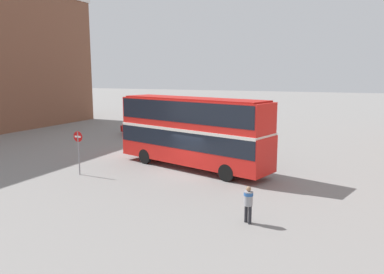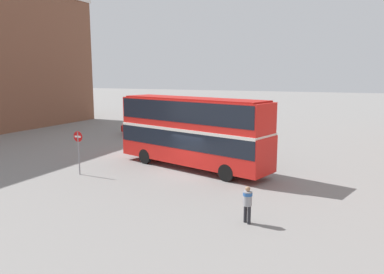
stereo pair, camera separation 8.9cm
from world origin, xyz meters
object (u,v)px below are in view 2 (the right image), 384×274
pedestrian_foreground (248,201)px  parked_car_kerb_near (142,128)px  no_entry_sign (78,145)px  parked_car_kerb_far (215,127)px  double_decker_bus (192,128)px

pedestrian_foreground → parked_car_kerb_near: pedestrian_foreground is taller
pedestrian_foreground → no_entry_sign: size_ratio=0.58×
parked_car_kerb_far → no_entry_sign: (-2.41, -18.84, 1.14)m
double_decker_bus → pedestrian_foreground: bearing=-36.2°
double_decker_bus → parked_car_kerb_far: 14.97m
double_decker_bus → no_entry_sign: bearing=-127.3°
parked_car_kerb_near → no_entry_sign: bearing=-59.5°
double_decker_bus → parked_car_kerb_far: size_ratio=2.80×
pedestrian_foreground → parked_car_kerb_far: size_ratio=0.39×
parked_car_kerb_near → no_entry_sign: no_entry_sign is taller
double_decker_bus → parked_car_kerb_near: size_ratio=2.38×
no_entry_sign → double_decker_bus: bearing=36.5°
pedestrian_foreground → parked_car_kerb_far: pedestrian_foreground is taller
double_decker_bus → no_entry_sign: size_ratio=4.15×
double_decker_bus → no_entry_sign: 7.51m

